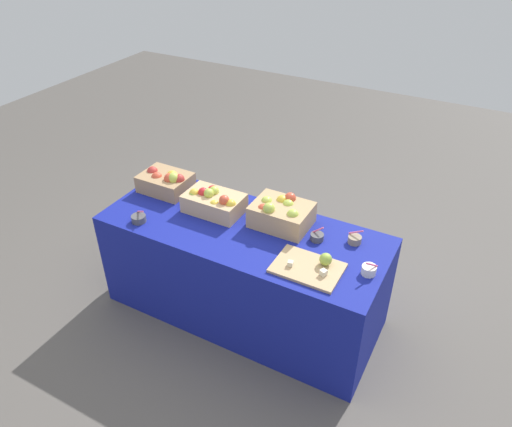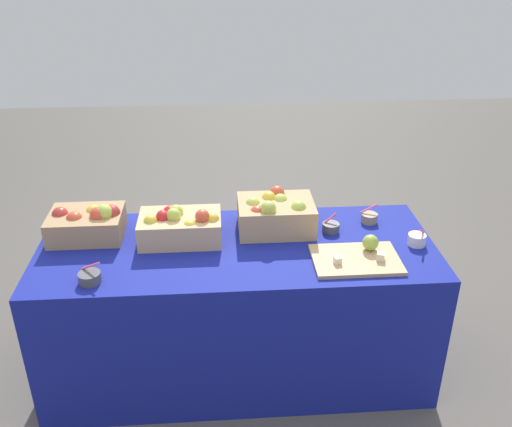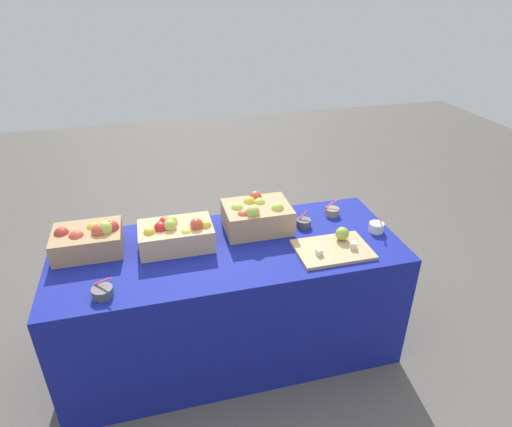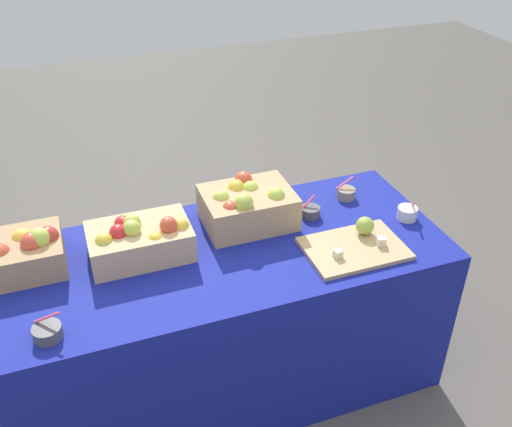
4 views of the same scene
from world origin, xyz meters
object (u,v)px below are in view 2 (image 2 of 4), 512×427
(apple_crate_right, at_px, (275,214))
(sample_bowl_far, at_px, (90,277))
(cutting_board_front, at_px, (359,257))
(apple_crate_middle, at_px, (180,226))
(sample_bowl_near, at_px, (331,227))
(sample_bowl_extra, at_px, (417,239))
(sample_bowl_mid, at_px, (369,218))
(apple_crate_left, at_px, (88,223))

(apple_crate_right, bearing_deg, sample_bowl_far, -153.47)
(apple_crate_right, xyz_separation_m, cutting_board_front, (0.35, -0.33, -0.07))
(apple_crate_right, height_order, sample_bowl_far, apple_crate_right)
(apple_crate_middle, xyz_separation_m, cutting_board_front, (0.82, -0.25, -0.06))
(cutting_board_front, xyz_separation_m, sample_bowl_near, (-0.08, 0.28, 0.01))
(sample_bowl_far, distance_m, sample_bowl_extra, 1.52)
(sample_bowl_mid, height_order, sample_bowl_extra, sample_bowl_extra)
(cutting_board_front, distance_m, sample_bowl_near, 0.29)
(cutting_board_front, bearing_deg, sample_bowl_far, -175.44)
(sample_bowl_near, distance_m, sample_bowl_mid, 0.23)
(apple_crate_middle, bearing_deg, cutting_board_front, -16.80)
(apple_crate_right, height_order, sample_bowl_extra, apple_crate_right)
(apple_crate_right, distance_m, sample_bowl_extra, 0.70)
(sample_bowl_extra, bearing_deg, apple_crate_middle, 173.38)
(apple_crate_left, relative_size, apple_crate_middle, 0.90)
(sample_bowl_near, xyz_separation_m, sample_bowl_extra, (0.39, -0.16, 0.01))
(apple_crate_left, distance_m, sample_bowl_mid, 1.42)
(sample_bowl_near, relative_size, sample_bowl_mid, 0.99)
(cutting_board_front, distance_m, sample_bowl_extra, 0.33)
(sample_bowl_near, bearing_deg, apple_crate_right, 170.29)
(apple_crate_left, distance_m, cutting_board_front, 1.31)
(sample_bowl_mid, xyz_separation_m, sample_bowl_far, (-1.33, -0.46, -0.00))
(apple_crate_left, bearing_deg, cutting_board_front, -14.00)
(sample_bowl_mid, distance_m, sample_bowl_far, 1.41)
(sample_bowl_mid, distance_m, sample_bowl_extra, 0.30)
(sample_bowl_extra, bearing_deg, sample_bowl_mid, 124.32)
(apple_crate_right, relative_size, sample_bowl_mid, 4.00)
(apple_crate_middle, relative_size, sample_bowl_extra, 3.58)
(apple_crate_left, relative_size, apple_crate_right, 0.94)
(apple_crate_left, xyz_separation_m, sample_bowl_mid, (1.42, 0.05, -0.05))
(apple_crate_right, bearing_deg, sample_bowl_extra, -17.49)
(apple_crate_middle, height_order, apple_crate_right, apple_crate_right)
(apple_crate_right, height_order, cutting_board_front, apple_crate_right)
(sample_bowl_far, bearing_deg, apple_crate_right, 26.53)
(apple_crate_left, height_order, sample_bowl_near, apple_crate_left)
(apple_crate_left, distance_m, apple_crate_middle, 0.46)
(sample_bowl_near, height_order, sample_bowl_mid, sample_bowl_mid)
(sample_bowl_extra, bearing_deg, apple_crate_left, 172.79)
(sample_bowl_mid, relative_size, sample_bowl_extra, 0.85)
(cutting_board_front, bearing_deg, apple_crate_left, 166.00)
(apple_crate_right, height_order, sample_bowl_mid, apple_crate_right)
(apple_crate_middle, bearing_deg, sample_bowl_far, -137.12)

